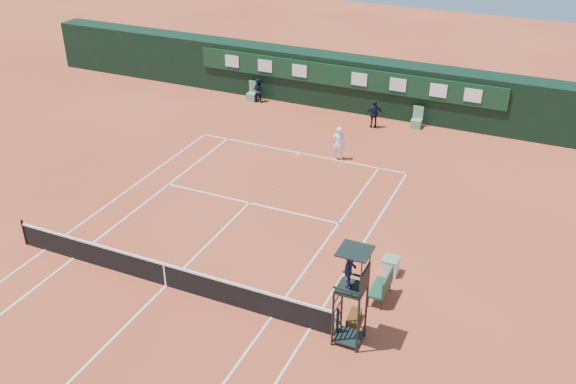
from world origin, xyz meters
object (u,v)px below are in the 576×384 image
object	(u,v)px
umpire_chair	(351,277)
tennis_net	(165,274)
cooler	(390,266)
player_bench	(383,286)
player	(339,143)

from	to	relation	value
umpire_chair	tennis_net	bearing A→B (deg)	179.77
umpire_chair	cooler	bearing A→B (deg)	87.07
player_bench	cooler	bearing A→B (deg)	96.77
player	tennis_net	bearing A→B (deg)	66.40
umpire_chair	player_bench	world-z (taller)	umpire_chair
cooler	tennis_net	bearing A→B (deg)	-150.54
cooler	player	world-z (taller)	player
umpire_chair	player	distance (m)	13.05
tennis_net	cooler	distance (m)	8.02
umpire_chair	cooler	world-z (taller)	umpire_chair
player_bench	cooler	distance (m)	1.61
cooler	player_bench	bearing A→B (deg)	-83.23
tennis_net	player	distance (m)	12.18
player_bench	tennis_net	bearing A→B (deg)	-161.70
tennis_net	player_bench	xyz separation A→B (m)	(7.17, 2.37, 0.09)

